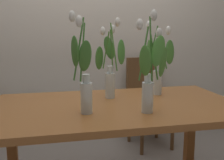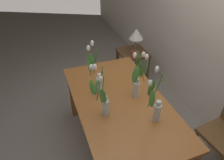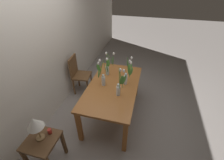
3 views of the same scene
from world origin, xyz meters
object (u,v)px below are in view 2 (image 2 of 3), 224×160
at_px(tulip_vase_1, 138,80).
at_px(side_table, 133,58).
at_px(table_lamp, 136,34).
at_px(tulip_vase_3, 155,105).
at_px(tulip_vase_2, 102,99).
at_px(dining_table, 121,108).
at_px(tulip_vase_0, 97,77).
at_px(pillar_candle, 133,54).

xyz_separation_m(tulip_vase_1, side_table, (-1.21, 0.53, -0.52)).
bearing_deg(table_lamp, tulip_vase_3, -19.91).
xyz_separation_m(tulip_vase_1, tulip_vase_2, (0.14, -0.43, 0.00)).
distance_m(dining_table, tulip_vase_1, 0.35).
distance_m(tulip_vase_0, tulip_vase_1, 0.43).
relative_size(tulip_vase_0, tulip_vase_3, 1.07).
distance_m(tulip_vase_3, table_lamp, 1.64).
distance_m(tulip_vase_2, pillar_candle, 1.56).
bearing_deg(side_table, tulip_vase_1, -23.86).
xyz_separation_m(tulip_vase_0, tulip_vase_1, (0.22, 0.36, 0.01)).
height_order(tulip_vase_2, table_lamp, tulip_vase_2).
relative_size(tulip_vase_0, tulip_vase_2, 0.99).
bearing_deg(tulip_vase_3, dining_table, -151.58).
bearing_deg(tulip_vase_1, tulip_vase_0, -121.72).
distance_m(table_lamp, pillar_candle, 0.30).
relative_size(table_lamp, pillar_candle, 5.31).
xyz_separation_m(tulip_vase_2, table_lamp, (-1.32, 0.98, -0.10)).
height_order(table_lamp, pillar_candle, table_lamp).
distance_m(tulip_vase_0, side_table, 1.42).
bearing_deg(tulip_vase_0, tulip_vase_2, -9.94).
bearing_deg(tulip_vase_3, side_table, 161.07).
bearing_deg(tulip_vase_2, table_lamp, 143.42).
distance_m(tulip_vase_1, tulip_vase_3, 0.36).
height_order(tulip_vase_0, tulip_vase_3, tulip_vase_0).
height_order(tulip_vase_1, pillar_candle, tulip_vase_1).
xyz_separation_m(dining_table, side_table, (-1.22, 0.72, -0.22)).
relative_size(side_table, table_lamp, 1.38).
height_order(side_table, table_lamp, table_lamp).
distance_m(tulip_vase_1, table_lamp, 1.31).
height_order(tulip_vase_1, tulip_vase_3, tulip_vase_1).
distance_m(dining_table, tulip_vase_3, 0.48).
height_order(dining_table, table_lamp, table_lamp).
bearing_deg(table_lamp, dining_table, -31.79).
relative_size(tulip_vase_0, tulip_vase_1, 1.04).
bearing_deg(tulip_vase_0, pillar_candle, 135.38).
bearing_deg(tulip_vase_3, tulip_vase_2, -116.84).
bearing_deg(tulip_vase_2, dining_table, 117.79).
height_order(tulip_vase_0, table_lamp, tulip_vase_0).
height_order(dining_table, tulip_vase_1, tulip_vase_1).
bearing_deg(pillar_candle, dining_table, -31.27).
bearing_deg(side_table, tulip_vase_2, -35.44).
xyz_separation_m(tulip_vase_2, tulip_vase_3, (0.21, 0.42, -0.03)).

